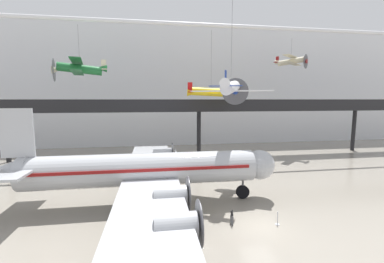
{
  "coord_description": "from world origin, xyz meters",
  "views": [
    {
      "loc": [
        -8.15,
        -17.76,
        9.78
      ],
      "look_at": [
        -4.16,
        7.08,
        6.6
      ],
      "focal_mm": 24.0,
      "sensor_mm": 36.0,
      "label": 1
    }
  ],
  "objects": [
    {
      "name": "airliner_silver_main",
      "position": [
        -9.11,
        5.65,
        3.29
      ],
      "size": [
        26.32,
        29.7,
        9.03
      ],
      "rotation": [
        0.0,
        0.0,
        -0.01
      ],
      "color": "#B7BABF",
      "rests_on": "ground"
    },
    {
      "name": "suspended_plane_cream_biplane",
      "position": [
        16.92,
        26.03,
        16.55
      ],
      "size": [
        5.94,
        5.81,
        5.45
      ],
      "rotation": [
        0.0,
        0.0,
        5.43
      ],
      "color": "beige"
    },
    {
      "name": "stanchion_barrier",
      "position": [
        1.49,
        -0.02,
        0.33
      ],
      "size": [
        0.36,
        0.36,
        1.08
      ],
      "color": "#B2B5BA",
      "rests_on": "ground"
    },
    {
      "name": "suspended_plane_green_biplane",
      "position": [
        -18.33,
        22.85,
        14.24
      ],
      "size": [
        7.71,
        9.32,
        8.22
      ],
      "rotation": [
        0.0,
        0.0,
        3.34
      ],
      "color": "#1E6B33"
    },
    {
      "name": "ceiling_truss_beam",
      "position": [
        0.0,
        21.41,
        20.81
      ],
      "size": [
        120.0,
        0.6,
        0.6
      ],
      "color": "silver"
    },
    {
      "name": "ground_plane",
      "position": [
        0.0,
        0.0,
        0.0
      ],
      "size": [
        260.0,
        260.0,
        0.0
      ],
      "primitive_type": "plane",
      "color": "gray"
    },
    {
      "name": "suspended_plane_white_twin",
      "position": [
        0.28,
        8.73,
        10.99
      ],
      "size": [
        8.51,
        7.52,
        11.21
      ],
      "rotation": [
        0.0,
        0.0,
        1.11
      ],
      "color": "silver"
    },
    {
      "name": "hangar_back_wall",
      "position": [
        0.0,
        37.91,
        12.49
      ],
      "size": [
        140.0,
        3.0,
        24.97
      ],
      "color": "silver",
      "rests_on": "ground"
    },
    {
      "name": "mezzanine_walkway",
      "position": [
        0.0,
        24.53,
        8.1
      ],
      "size": [
        110.0,
        3.2,
        9.75
      ],
      "color": "black",
      "rests_on": "ground"
    },
    {
      "name": "suspended_plane_yellow_lowwing",
      "position": [
        1.33,
        22.27,
        10.87
      ],
      "size": [
        7.58,
        9.29,
        10.9
      ],
      "rotation": [
        0.0,
        0.0,
        6.18
      ],
      "color": "yellow"
    },
    {
      "name": "info_sign_pedestal",
      "position": [
        -2.03,
        0.61,
        0.46
      ],
      "size": [
        0.18,
        0.78,
        1.24
      ],
      "rotation": [
        0.0,
        0.0,
        -0.05
      ],
      "color": "#4C4C51",
      "rests_on": "ground"
    }
  ]
}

